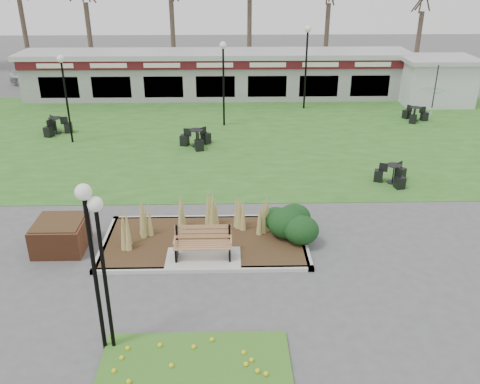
{
  "coord_description": "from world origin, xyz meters",
  "views": [
    {
      "loc": [
        0.78,
        -12.7,
        8.15
      ],
      "look_at": [
        1.13,
        2.0,
        1.4
      ],
      "focal_mm": 38.0,
      "sensor_mm": 36.0,
      "label": 1
    }
  ],
  "objects_px": {
    "service_hut": "(436,80)",
    "bistro_set_c": "(393,177)",
    "lamp_post_near_left": "(89,234)",
    "bistro_set_a": "(197,141)",
    "lamp_post_mid_right": "(223,65)",
    "bistro_set_d": "(415,116)",
    "park_bench": "(203,242)",
    "lamp_post_mid_left": "(64,80)",
    "food_pavilion": "(216,74)",
    "bistro_set_b": "(56,128)",
    "patio_umbrella": "(433,102)",
    "brick_planter": "(61,235)",
    "lamp_post_near_right": "(100,242)",
    "lamp_post_far_right": "(307,49)",
    "car_silver": "(39,76)"
  },
  "relations": [
    {
      "from": "lamp_post_mid_left",
      "to": "service_hut",
      "type": "bearing_deg",
      "value": 18.76
    },
    {
      "from": "service_hut",
      "to": "lamp_post_near_right",
      "type": "relative_size",
      "value": 1.14
    },
    {
      "from": "lamp_post_far_right",
      "to": "lamp_post_mid_right",
      "type": "bearing_deg",
      "value": -145.18
    },
    {
      "from": "lamp_post_near_left",
      "to": "bistro_set_a",
      "type": "height_order",
      "value": "lamp_post_near_left"
    },
    {
      "from": "patio_umbrella",
      "to": "car_silver",
      "type": "bearing_deg",
      "value": 156.14
    },
    {
      "from": "food_pavilion",
      "to": "patio_umbrella",
      "type": "height_order",
      "value": "food_pavilion"
    },
    {
      "from": "food_pavilion",
      "to": "lamp_post_near_left",
      "type": "height_order",
      "value": "lamp_post_near_left"
    },
    {
      "from": "lamp_post_near_right",
      "to": "patio_umbrella",
      "type": "height_order",
      "value": "lamp_post_near_right"
    },
    {
      "from": "lamp_post_near_left",
      "to": "lamp_post_mid_right",
      "type": "bearing_deg",
      "value": 81.22
    },
    {
      "from": "service_hut",
      "to": "patio_umbrella",
      "type": "relative_size",
      "value": 1.96
    },
    {
      "from": "service_hut",
      "to": "lamp_post_mid_left",
      "type": "height_order",
      "value": "lamp_post_mid_left"
    },
    {
      "from": "park_bench",
      "to": "bistro_set_d",
      "type": "bearing_deg",
      "value": 51.73
    },
    {
      "from": "park_bench",
      "to": "lamp_post_far_right",
      "type": "bearing_deg",
      "value": 72.4
    },
    {
      "from": "car_silver",
      "to": "bistro_set_c",
      "type": "bearing_deg",
      "value": -116.38
    },
    {
      "from": "lamp_post_far_right",
      "to": "bistro_set_a",
      "type": "relative_size",
      "value": 3.18
    },
    {
      "from": "service_hut",
      "to": "car_silver",
      "type": "distance_m",
      "value": 26.71
    },
    {
      "from": "bistro_set_d",
      "to": "lamp_post_mid_right",
      "type": "bearing_deg",
      "value": -176.7
    },
    {
      "from": "park_bench",
      "to": "lamp_post_near_right",
      "type": "bearing_deg",
      "value": -116.97
    },
    {
      "from": "bistro_set_d",
      "to": "lamp_post_near_left",
      "type": "bearing_deg",
      "value": -126.54
    },
    {
      "from": "brick_planter",
      "to": "bistro_set_a",
      "type": "xyz_separation_m",
      "value": [
        3.65,
        9.31,
        -0.18
      ]
    },
    {
      "from": "brick_planter",
      "to": "lamp_post_near_left",
      "type": "relative_size",
      "value": 0.36
    },
    {
      "from": "lamp_post_near_left",
      "to": "lamp_post_far_right",
      "type": "bearing_deg",
      "value": 70.09
    },
    {
      "from": "lamp_post_mid_right",
      "to": "bistro_set_d",
      "type": "height_order",
      "value": "lamp_post_mid_right"
    },
    {
      "from": "lamp_post_near_right",
      "to": "lamp_post_far_right",
      "type": "height_order",
      "value": "lamp_post_far_right"
    },
    {
      "from": "lamp_post_mid_left",
      "to": "patio_umbrella",
      "type": "relative_size",
      "value": 1.87
    },
    {
      "from": "lamp_post_near_right",
      "to": "bistro_set_d",
      "type": "distance_m",
      "value": 22.17
    },
    {
      "from": "bistro_set_b",
      "to": "patio_umbrella",
      "type": "relative_size",
      "value": 0.68
    },
    {
      "from": "brick_planter",
      "to": "bistro_set_b",
      "type": "xyz_separation_m",
      "value": [
        -3.65,
        11.5,
        -0.18
      ]
    },
    {
      "from": "service_hut",
      "to": "lamp_post_mid_right",
      "type": "relative_size",
      "value": 1.0
    },
    {
      "from": "service_hut",
      "to": "bistro_set_d",
      "type": "relative_size",
      "value": 3.08
    },
    {
      "from": "service_hut",
      "to": "lamp_post_near_left",
      "type": "xyz_separation_m",
      "value": [
        -15.61,
        -21.5,
        1.56
      ]
    },
    {
      "from": "service_hut",
      "to": "bistro_set_c",
      "type": "bearing_deg",
      "value": -116.83
    },
    {
      "from": "lamp_post_near_left",
      "to": "bistro_set_d",
      "type": "distance_m",
      "value": 22.31
    },
    {
      "from": "lamp_post_mid_right",
      "to": "bistro_set_d",
      "type": "distance_m",
      "value": 10.95
    },
    {
      "from": "service_hut",
      "to": "lamp_post_near_left",
      "type": "height_order",
      "value": "lamp_post_near_left"
    },
    {
      "from": "lamp_post_near_left",
      "to": "lamp_post_near_right",
      "type": "distance_m",
      "value": 0.29
    },
    {
      "from": "bistro_set_a",
      "to": "bistro_set_c",
      "type": "relative_size",
      "value": 1.07
    },
    {
      "from": "lamp_post_near_left",
      "to": "patio_umbrella",
      "type": "relative_size",
      "value": 1.84
    },
    {
      "from": "lamp_post_far_right",
      "to": "patio_umbrella",
      "type": "xyz_separation_m",
      "value": [
        6.12,
        -4.0,
        -2.1
      ]
    },
    {
      "from": "service_hut",
      "to": "car_silver",
      "type": "bearing_deg",
      "value": 167.83
    },
    {
      "from": "lamp_post_mid_left",
      "to": "bistro_set_b",
      "type": "xyz_separation_m",
      "value": [
        -1.19,
        1.41,
        -2.77
      ]
    },
    {
      "from": "service_hut",
      "to": "lamp_post_near_right",
      "type": "bearing_deg",
      "value": -125.63
    },
    {
      "from": "brick_planter",
      "to": "park_bench",
      "type": "bearing_deg",
      "value": -9.69
    },
    {
      "from": "bistro_set_a",
      "to": "bistro_set_c",
      "type": "height_order",
      "value": "bistro_set_a"
    },
    {
      "from": "bistro_set_b",
      "to": "bistro_set_d",
      "type": "distance_m",
      "value": 19.21
    },
    {
      "from": "bistro_set_c",
      "to": "food_pavilion",
      "type": "bearing_deg",
      "value": 117.28
    },
    {
      "from": "bistro_set_c",
      "to": "service_hut",
      "type": "bearing_deg",
      "value": 63.17
    },
    {
      "from": "lamp_post_mid_right",
      "to": "bistro_set_b",
      "type": "xyz_separation_m",
      "value": [
        -8.6,
        -1.19,
        -2.91
      ]
    },
    {
      "from": "park_bench",
      "to": "service_hut",
      "type": "height_order",
      "value": "service_hut"
    },
    {
      "from": "bistro_set_b",
      "to": "car_silver",
      "type": "relative_size",
      "value": 0.38
    }
  ]
}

